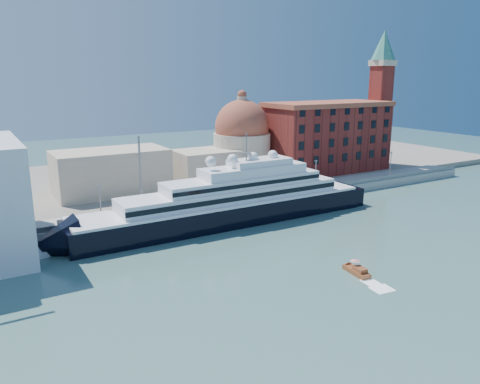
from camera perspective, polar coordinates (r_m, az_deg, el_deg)
ground at (r=93.48m, az=6.95°, el=-7.20°), size 400.00×400.00×0.00m
quay at (r=120.35m, az=-2.90°, el=-1.64°), size 180.00×10.00×2.50m
land at (r=156.86m, az=-9.91°, el=1.76°), size 260.00×72.00×2.00m
quay_fence at (r=116.04m, az=-1.88°, el=-1.28°), size 180.00×0.10×1.20m
superyacht at (r=107.70m, az=-2.79°, el=-1.88°), size 81.84×11.35×24.46m
service_barge at (r=97.56m, az=-23.78°, el=-7.00°), size 10.81×6.70×2.31m
water_taxi at (r=85.05m, az=14.07°, el=-9.27°), size 2.56×5.90×2.72m
warehouse at (r=161.69m, az=10.58°, el=6.70°), size 43.00×19.00×23.25m
campanile at (r=177.28m, az=16.80°, el=11.82°), size 8.40×8.40×47.00m
church at (r=141.83m, az=-5.15°, el=4.71°), size 66.00×18.00×25.50m
lamp_posts at (r=111.58m, az=-8.31°, el=1.53°), size 120.80×2.40×18.00m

